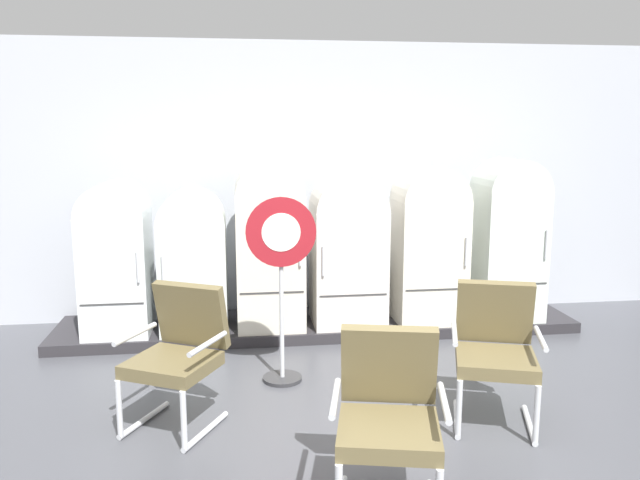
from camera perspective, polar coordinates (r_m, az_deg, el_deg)
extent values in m
cube|color=#B7BBC4|center=(6.89, -0.86, 5.28)|extent=(11.76, 0.12, 2.91)
cube|color=#47443F|center=(6.88, -0.88, 14.50)|extent=(11.76, 0.07, 0.06)
cube|color=#2B292C|center=(6.54, -0.16, -7.55)|extent=(5.17, 0.95, 0.10)
cube|color=white|center=(6.33, -17.68, -2.88)|extent=(0.61, 0.67, 1.13)
cylinder|color=white|center=(6.23, -17.96, 2.17)|extent=(0.61, 0.66, 0.61)
cube|color=#383838|center=(6.06, -18.12, -5.47)|extent=(0.56, 0.01, 0.01)
cylinder|color=silver|center=(5.93, -16.00, -2.34)|extent=(0.02, 0.02, 0.28)
cube|color=silver|center=(6.22, -11.22, -3.20)|extent=(0.62, 0.59, 1.05)
cylinder|color=silver|center=(6.12, -11.39, 1.58)|extent=(0.62, 0.58, 0.62)
cube|color=#383838|center=(5.97, -11.33, -5.63)|extent=(0.57, 0.01, 0.01)
cylinder|color=silver|center=(5.91, -13.88, -2.76)|extent=(0.02, 0.02, 0.28)
cube|color=silver|center=(6.22, -4.53, -1.83)|extent=(0.65, 0.67, 1.30)
cylinder|color=silver|center=(6.12, -4.62, 4.12)|extent=(0.65, 0.66, 0.65)
cube|color=#383838|center=(5.95, -4.31, -4.72)|extent=(0.59, 0.01, 0.01)
cylinder|color=silver|center=(5.87, -1.80, -0.99)|extent=(0.02, 0.02, 0.28)
cube|color=silver|center=(6.31, 2.48, -2.40)|extent=(0.70, 0.64, 1.14)
cylinder|color=silver|center=(6.21, 2.52, 2.72)|extent=(0.70, 0.63, 0.70)
cube|color=#383838|center=(6.05, 3.01, -4.95)|extent=(0.65, 0.01, 0.01)
cylinder|color=silver|center=(5.92, 0.29, -1.90)|extent=(0.02, 0.02, 0.28)
cube|color=silver|center=(6.47, 9.65, -1.83)|extent=(0.67, 0.60, 1.22)
cylinder|color=silver|center=(6.38, 9.81, 3.55)|extent=(0.67, 0.59, 0.67)
cube|color=#383838|center=(6.24, 10.41, -4.37)|extent=(0.62, 0.01, 0.01)
cylinder|color=silver|center=(6.24, 12.95, -1.02)|extent=(0.02, 0.02, 0.28)
cube|color=silver|center=(6.76, 16.35, -1.23)|extent=(0.63, 0.61, 1.30)
cylinder|color=silver|center=(6.67, 16.63, 4.28)|extent=(0.63, 0.60, 0.63)
cube|color=#383838|center=(6.54, 17.34, -3.77)|extent=(0.58, 0.01, 0.01)
cylinder|color=silver|center=(6.56, 19.59, -0.36)|extent=(0.02, 0.02, 0.28)
cylinder|color=silver|center=(4.80, -15.43, -15.23)|extent=(0.30, 0.51, 0.04)
cylinder|color=silver|center=(4.53, -17.52, -14.19)|extent=(0.05, 0.05, 0.39)
cylinder|color=silver|center=(4.55, -10.18, -16.48)|extent=(0.30, 0.51, 0.04)
cylinder|color=silver|center=(4.27, -12.10, -15.50)|extent=(0.05, 0.05, 0.39)
cube|color=brown|center=(4.49, -13.11, -10.82)|extent=(0.71, 0.70, 0.09)
cube|color=brown|center=(4.62, -11.43, -6.55)|extent=(0.55, 0.39, 0.47)
cylinder|color=silver|center=(4.59, -16.19, -8.07)|extent=(0.25, 0.42, 0.04)
cylinder|color=silver|center=(4.29, -10.01, -9.11)|extent=(0.25, 0.42, 0.04)
cylinder|color=silver|center=(4.75, 12.13, -15.36)|extent=(0.21, 0.54, 0.04)
cylinder|color=silver|center=(4.43, 12.32, -14.50)|extent=(0.05, 0.05, 0.39)
cylinder|color=silver|center=(4.79, 18.22, -15.41)|extent=(0.21, 0.54, 0.04)
cylinder|color=silver|center=(4.48, 18.81, -14.55)|extent=(0.05, 0.05, 0.39)
cube|color=brown|center=(4.59, 15.45, -10.46)|extent=(0.66, 0.65, 0.09)
cube|color=brown|center=(4.76, 15.35, -6.21)|extent=(0.56, 0.32, 0.47)
cylinder|color=silver|center=(4.52, 11.95, -8.18)|extent=(0.18, 0.45, 0.04)
cylinder|color=silver|center=(4.57, 19.14, -8.32)|extent=(0.18, 0.45, 0.04)
cube|color=brown|center=(3.52, 6.15, -16.80)|extent=(0.63, 0.61, 0.09)
cube|color=brown|center=(3.65, 6.18, -11.01)|extent=(0.55, 0.28, 0.47)
cylinder|color=silver|center=(3.44, 1.35, -13.95)|extent=(0.14, 0.45, 0.04)
cylinder|color=silver|center=(3.45, 11.06, -14.06)|extent=(0.14, 0.45, 0.04)
cylinder|color=#2D2D30|center=(5.33, -3.38, -12.25)|extent=(0.32, 0.32, 0.03)
cylinder|color=silver|center=(5.13, -3.46, -5.88)|extent=(0.04, 0.04, 1.20)
cylinder|color=maroon|center=(4.97, -3.51, 0.71)|extent=(0.55, 0.02, 0.55)
cylinder|color=white|center=(4.96, -3.50, 0.68)|extent=(0.30, 0.00, 0.30)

